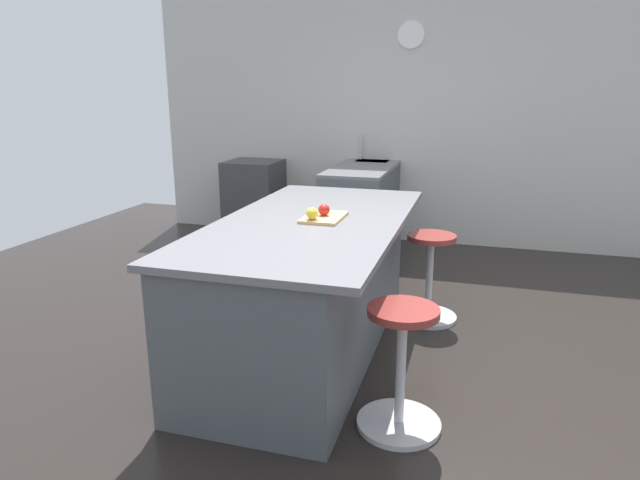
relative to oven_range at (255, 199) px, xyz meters
The scene contains 10 objects.
ground_plane 3.31m from the oven_range, 31.28° to the left, with size 8.20×8.20×0.00m, color black.
interior_partition_left 1.97m from the oven_range, 101.61° to the left, with size 0.15×5.87×2.74m.
sink_cabinet 1.36m from the oven_range, 90.18° to the left, with size 2.03×0.60×1.20m.
oven_range is the anchor object (origin of this frame).
kitchen_island 3.04m from the oven_range, 29.32° to the left, with size 2.30×1.13×0.90m.
stool_by_window 2.94m from the oven_range, 49.28° to the left, with size 0.44×0.44×0.67m.
stool_middle 4.05m from the oven_range, 33.43° to the left, with size 0.44×0.44×0.67m.
cutting_board 3.11m from the oven_range, 31.42° to the left, with size 0.36×0.24×0.02m, color tan.
apple_red 3.11m from the oven_range, 31.45° to the left, with size 0.07×0.07×0.07m, color red.
apple_yellow 3.20m from the oven_range, 29.63° to the left, with size 0.08×0.08×0.08m, color gold.
Camera 1 is at (3.12, 0.85, 1.72)m, focal length 31.04 mm.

